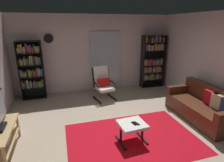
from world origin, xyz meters
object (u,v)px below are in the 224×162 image
object	(u,v)px
bookshelf_near_sofa	(152,60)
leather_sofa	(203,107)
tv_stand	(1,138)
ottoman	(132,126)
tv_remote	(137,123)
wall_clock	(49,38)
lounge_armchair	(103,82)
cell_phone	(134,123)
bookshelf_near_tv	(31,68)

from	to	relation	value
bookshelf_near_sofa	leather_sofa	bearing A→B (deg)	-89.22
tv_stand	ottoman	distance (m)	2.41
tv_remote	wall_clock	size ratio (longest dim) A/B	0.50
tv_stand	ottoman	bearing A→B (deg)	-6.80
lounge_armchair	tv_remote	distance (m)	2.40
lounge_armchair	cell_phone	xyz separation A→B (m)	(0.06, -2.37, -0.12)
cell_phone	wall_clock	xyz separation A→B (m)	(-1.58, 3.22, 1.44)
tv_remote	tv_stand	bearing A→B (deg)	154.30
leather_sofa	cell_phone	xyz separation A→B (m)	(-2.02, -0.39, 0.10)
wall_clock	tv_stand	bearing A→B (deg)	-106.27
tv_stand	wall_clock	world-z (taller)	wall_clock
wall_clock	tv_remote	bearing A→B (deg)	-63.34
bookshelf_near_tv	lounge_armchair	xyz separation A→B (m)	(2.11, -0.63, -0.44)
leather_sofa	cell_phone	world-z (taller)	leather_sofa
bookshelf_near_tv	leather_sofa	distance (m)	4.98
bookshelf_near_tv	leather_sofa	xyz separation A→B (m)	(4.18, -2.62, -0.67)
tv_stand	leather_sofa	size ratio (longest dim) A/B	0.63
ottoman	wall_clock	size ratio (longest dim) A/B	1.90
bookshelf_near_sofa	cell_phone	bearing A→B (deg)	-123.38
ottoman	cell_phone	world-z (taller)	cell_phone
cell_phone	tv_stand	bearing A→B (deg)	162.04
tv_stand	wall_clock	distance (m)	3.38
tv_stand	wall_clock	bearing A→B (deg)	73.73
tv_remote	wall_clock	xyz separation A→B (m)	(-1.63, 3.24, 1.43)
tv_remote	cell_phone	xyz separation A→B (m)	(-0.04, 0.02, -0.00)
bookshelf_near_tv	bookshelf_near_sofa	size ratio (longest dim) A/B	0.95
lounge_armchair	tv_remote	world-z (taller)	lounge_armchair
ottoman	tv_remote	bearing A→B (deg)	-31.66
lounge_armchair	cell_phone	world-z (taller)	lounge_armchair
leather_sofa	ottoman	xyz separation A→B (m)	(-2.05, -0.36, 0.03)
wall_clock	bookshelf_near_sofa	bearing A→B (deg)	-3.41
tv_stand	cell_phone	world-z (taller)	tv_stand
bookshelf_near_tv	leather_sofa	bearing A→B (deg)	-32.03
bookshelf_near_tv	cell_phone	size ratio (longest dim) A/B	12.97
cell_phone	bookshelf_near_tv	bearing A→B (deg)	115.23
tv_remote	cell_phone	distance (m)	0.05
lounge_armchair	ottoman	bearing A→B (deg)	-89.37
lounge_armchair	ottoman	world-z (taller)	lounge_armchair
lounge_armchair	tv_stand	bearing A→B (deg)	-139.03
bookshelf_near_sofa	tv_remote	distance (m)	3.64
lounge_armchair	bookshelf_near_tv	bearing A→B (deg)	163.38
leather_sofa	ottoman	bearing A→B (deg)	-170.16
tv_stand	lounge_armchair	size ratio (longest dim) A/B	1.11
leather_sofa	tv_remote	bearing A→B (deg)	-168.46
ottoman	wall_clock	bearing A→B (deg)	115.89
ottoman	leather_sofa	bearing A→B (deg)	9.84
bookshelf_near_sofa	cell_phone	xyz separation A→B (m)	(-1.98, -3.01, -0.60)
leather_sofa	lounge_armchair	size ratio (longest dim) A/B	1.77
tv_remote	lounge_armchair	bearing A→B (deg)	74.43
bookshelf_near_sofa	lounge_armchair	distance (m)	2.19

